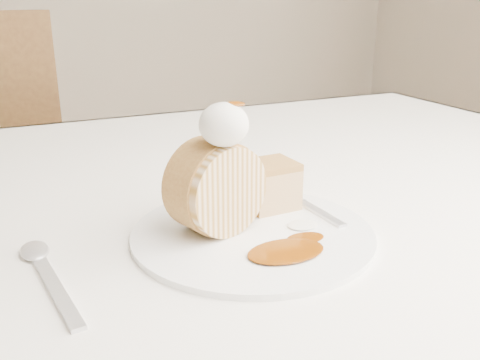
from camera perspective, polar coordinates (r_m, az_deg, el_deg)
name	(u,v)px	position (r m, az deg, el deg)	size (l,w,h in m)	color
table	(203,242)	(0.76, -3.99, -6.62)	(1.40, 0.90, 0.75)	white
plate	(253,233)	(0.56, 1.36, -5.72)	(0.25, 0.25, 0.01)	white
roulade_slice	(216,187)	(0.55, -2.56, -0.80)	(0.09, 0.09, 0.05)	beige
cake_chunk	(270,188)	(0.61, 3.22, -0.82)	(0.06, 0.05, 0.05)	#A37B3D
whipped_cream	(224,125)	(0.52, -1.74, 5.92)	(0.05, 0.05, 0.04)	white
caramel_drizzle	(233,99)	(0.52, -0.77, 8.69)	(0.02, 0.02, 0.01)	#682E04
caramel_pool	(286,251)	(0.52, 4.92, -7.56)	(0.08, 0.05, 0.00)	#682E04
fork	(314,209)	(0.62, 7.89, -3.08)	(0.02, 0.15, 0.00)	silver
spoon	(57,291)	(0.49, -18.92, -11.17)	(0.02, 0.16, 0.00)	silver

